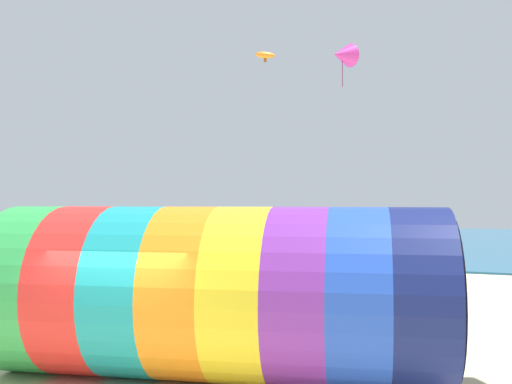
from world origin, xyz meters
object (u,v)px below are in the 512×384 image
at_px(kite_magenta_delta, 342,55).
at_px(bystander_mid_beach, 161,258).
at_px(giant_inflatable_tube, 220,293).
at_px(bystander_near_water, 305,264).
at_px(kite_orange_parafoil, 265,55).
at_px(bystander_far_left, 341,282).

height_order(kite_magenta_delta, bystander_mid_beach, kite_magenta_delta).
distance_m(giant_inflatable_tube, bystander_near_water, 11.79).
relative_size(kite_magenta_delta, kite_orange_parafoil, 2.08).
bearing_deg(bystander_far_left, bystander_mid_beach, 153.69).
bearing_deg(bystander_far_left, kite_orange_parafoil, 132.03).
height_order(kite_orange_parafoil, bystander_mid_beach, kite_orange_parafoil).
relative_size(kite_orange_parafoil, bystander_far_left, 0.54).
bearing_deg(giant_inflatable_tube, bystander_mid_beach, 124.70).
distance_m(kite_magenta_delta, bystander_near_water, 8.73).
xyz_separation_m(kite_magenta_delta, bystander_near_water, (-1.13, -1.70, -8.49)).
bearing_deg(kite_magenta_delta, bystander_far_left, -78.45).
bearing_deg(bystander_near_water, bystander_mid_beach, 177.56).
bearing_deg(giant_inflatable_tube, bystander_far_left, 85.02).
height_order(giant_inflatable_tube, kite_orange_parafoil, kite_orange_parafoil).
bearing_deg(giant_inflatable_tube, kite_magenta_delta, 92.30).
bearing_deg(kite_orange_parafoil, bystander_far_left, -47.97).
distance_m(kite_magenta_delta, bystander_mid_beach, 11.58).
bearing_deg(bystander_near_water, giant_inflatable_tube, -81.87).
relative_size(kite_orange_parafoil, bystander_mid_beach, 0.54).
bearing_deg(kite_orange_parafoil, kite_magenta_delta, 22.94).
distance_m(kite_magenta_delta, bystander_far_left, 10.39).
distance_m(bystander_mid_beach, bystander_far_left, 9.95).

